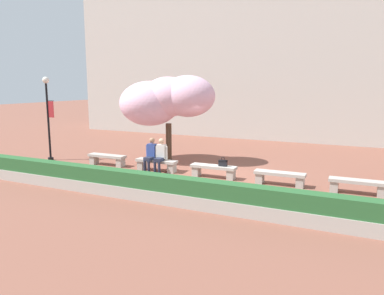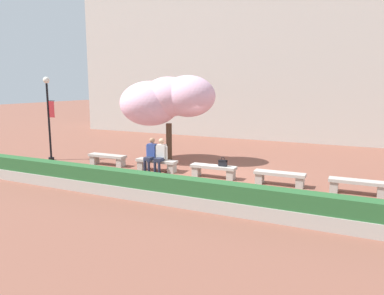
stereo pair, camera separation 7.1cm
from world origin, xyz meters
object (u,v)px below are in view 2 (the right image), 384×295
at_px(stone_bench_east_end, 358,185).
at_px(lamp_post_with_banner, 48,110).
at_px(stone_bench_west_end, 107,158).
at_px(person_seated_left, 151,153).
at_px(stone_bench_center, 213,169).
at_px(person_seated_right, 161,154).
at_px(handbag, 223,163).
at_px(stone_bench_near_west, 157,163).
at_px(stone_bench_near_east, 279,177).
at_px(cherry_tree_main, 166,100).

xyz_separation_m(stone_bench_east_end, lamp_post_with_banner, (-12.45, -0.20, 1.90)).
bearing_deg(lamp_post_with_banner, stone_bench_west_end, 3.94).
relative_size(person_seated_left, lamp_post_with_banner, 0.35).
bearing_deg(stone_bench_center, person_seated_right, -178.58).
xyz_separation_m(stone_bench_west_end, handbag, (5.11, 0.02, 0.28)).
relative_size(stone_bench_near_west, lamp_post_with_banner, 0.46).
xyz_separation_m(person_seated_left, handbag, (2.94, 0.07, -0.12)).
distance_m(stone_bench_west_end, stone_bench_near_west, 2.38).
relative_size(stone_bench_near_west, stone_bench_near_east, 1.00).
relative_size(person_seated_right, handbag, 3.81).
bearing_deg(stone_bench_west_end, stone_bench_center, 0.00).
relative_size(stone_bench_near_east, person_seated_left, 1.30).
distance_m(handbag, cherry_tree_main, 4.26).
xyz_separation_m(stone_bench_east_end, person_seated_left, (-7.34, -0.05, 0.40)).
xyz_separation_m(stone_bench_near_east, stone_bench_east_end, (2.38, 0.00, 0.00)).
relative_size(stone_bench_east_end, handbag, 4.96).
bearing_deg(stone_bench_near_west, stone_bench_west_end, 180.00).
bearing_deg(stone_bench_east_end, stone_bench_west_end, 180.00).
bearing_deg(stone_bench_center, handbag, 2.77).
bearing_deg(person_seated_left, stone_bench_near_east, 0.62).
height_order(stone_bench_west_end, stone_bench_near_east, same).
xyz_separation_m(cherry_tree_main, lamp_post_with_banner, (-4.76, -1.95, -0.47)).
bearing_deg(person_seated_right, stone_bench_near_east, 0.67).
bearing_deg(person_seated_right, handbag, 1.61).
distance_m(person_seated_left, cherry_tree_main, 2.69).
height_order(stone_bench_near_east, person_seated_right, person_seated_right).
distance_m(stone_bench_near_east, lamp_post_with_banner, 10.25).
height_order(stone_bench_east_end, person_seated_left, person_seated_left).
xyz_separation_m(stone_bench_east_end, cherry_tree_main, (-7.68, 1.74, 2.37)).
relative_size(stone_bench_near_west, handbag, 4.96).
bearing_deg(stone_bench_near_west, lamp_post_with_banner, -177.82).
relative_size(stone_bench_west_end, stone_bench_near_west, 1.00).
relative_size(stone_bench_west_end, person_seated_right, 1.30).
distance_m(stone_bench_near_east, person_seated_right, 4.55).
bearing_deg(handbag, stone_bench_near_west, -179.64).
relative_size(stone_bench_east_end, lamp_post_with_banner, 0.46).
height_order(stone_bench_west_end, lamp_post_with_banner, lamp_post_with_banner).
height_order(person_seated_left, cherry_tree_main, cherry_tree_main).
bearing_deg(lamp_post_with_banner, stone_bench_east_end, 0.93).
bearing_deg(cherry_tree_main, handbag, -27.74).
bearing_deg(person_seated_right, lamp_post_with_banner, -178.46).
height_order(stone_bench_near_west, person_seated_right, person_seated_right).
xyz_separation_m(stone_bench_west_end, stone_bench_east_end, (9.51, 0.00, 0.00)).
height_order(stone_bench_near_west, stone_bench_center, same).
xyz_separation_m(stone_bench_near_west, stone_bench_east_end, (7.13, 0.00, 0.00)).
xyz_separation_m(person_seated_left, person_seated_right, (0.43, 0.00, 0.00)).
bearing_deg(stone_bench_center, stone_bench_east_end, 0.00).
distance_m(stone_bench_near_east, stone_bench_east_end, 2.38).
height_order(person_seated_right, cherry_tree_main, cherry_tree_main).
bearing_deg(stone_bench_near_east, stone_bench_east_end, 0.00).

